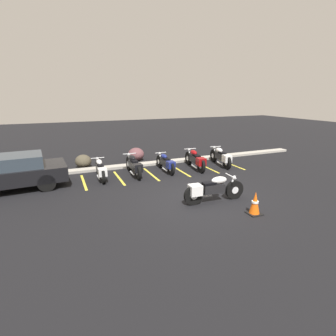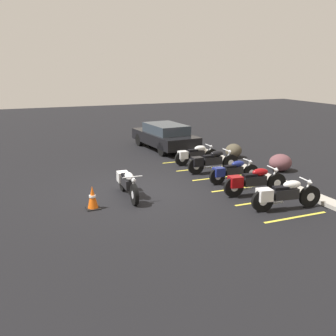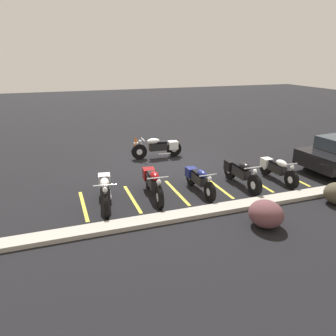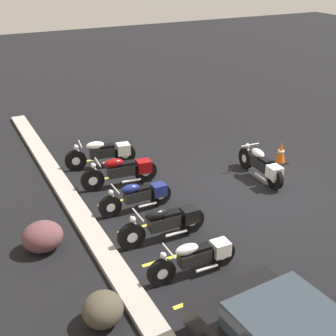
{
  "view_description": "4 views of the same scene",
  "coord_description": "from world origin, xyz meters",
  "px_view_note": "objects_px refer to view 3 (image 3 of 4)",
  "views": [
    {
      "loc": [
        -4.13,
        -7.32,
        3.41
      ],
      "look_at": [
        -0.7,
        0.85,
        0.95
      ],
      "focal_mm": 28.0,
      "sensor_mm": 36.0,
      "label": 1
    },
    {
      "loc": [
        11.88,
        -3.89,
        4.05
      ],
      "look_at": [
        1.0,
        0.67,
        0.99
      ],
      "focal_mm": 42.0,
      "sensor_mm": 36.0,
      "label": 2
    },
    {
      "loc": [
        4.45,
        12.25,
        4.12
      ],
      "look_at": [
        0.85,
        2.18,
        0.44
      ],
      "focal_mm": 35.0,
      "sensor_mm": 36.0,
      "label": 3
    },
    {
      "loc": [
        -9.47,
        7.54,
        6.18
      ],
      "look_at": [
        1.04,
        2.25,
        0.62
      ],
      "focal_mm": 50.0,
      "sensor_mm": 36.0,
      "label": 4
    }
  ],
  "objects_px": {
    "motorcycle_white_featured": "(159,147)",
    "parked_bike_1": "(240,172)",
    "parked_bike_4": "(105,189)",
    "parked_bike_2": "(198,179)",
    "parked_bike_3": "(153,182)",
    "traffic_cone": "(136,144)",
    "parked_bike_0": "(276,168)",
    "landscape_rock_0": "(266,214)"
  },
  "relations": [
    {
      "from": "parked_bike_1",
      "to": "traffic_cone",
      "type": "relative_size",
      "value": 3.13
    },
    {
      "from": "motorcycle_white_featured",
      "to": "landscape_rock_0",
      "type": "bearing_deg",
      "value": 98.94
    },
    {
      "from": "parked_bike_1",
      "to": "parked_bike_4",
      "type": "distance_m",
      "value": 4.46
    },
    {
      "from": "parked_bike_3",
      "to": "landscape_rock_0",
      "type": "relative_size",
      "value": 2.4
    },
    {
      "from": "parked_bike_0",
      "to": "parked_bike_4",
      "type": "relative_size",
      "value": 0.93
    },
    {
      "from": "parked_bike_3",
      "to": "motorcycle_white_featured",
      "type": "bearing_deg",
      "value": 164.08
    },
    {
      "from": "parked_bike_2",
      "to": "landscape_rock_0",
      "type": "xyz_separation_m",
      "value": [
        -0.65,
        2.64,
        -0.07
      ]
    },
    {
      "from": "parked_bike_2",
      "to": "parked_bike_4",
      "type": "height_order",
      "value": "parked_bike_4"
    },
    {
      "from": "motorcycle_white_featured",
      "to": "parked_bike_1",
      "type": "height_order",
      "value": "parked_bike_1"
    },
    {
      "from": "parked_bike_1",
      "to": "traffic_cone",
      "type": "distance_m",
      "value": 5.62
    },
    {
      "from": "parked_bike_4",
      "to": "parked_bike_1",
      "type": "bearing_deg",
      "value": 96.84
    },
    {
      "from": "parked_bike_2",
      "to": "parked_bike_4",
      "type": "bearing_deg",
      "value": -92.33
    },
    {
      "from": "parked_bike_0",
      "to": "landscape_rock_0",
      "type": "distance_m",
      "value": 3.51
    },
    {
      "from": "parked_bike_0",
      "to": "motorcycle_white_featured",
      "type": "bearing_deg",
      "value": -142.23
    },
    {
      "from": "parked_bike_1",
      "to": "traffic_cone",
      "type": "height_order",
      "value": "parked_bike_1"
    },
    {
      "from": "motorcycle_white_featured",
      "to": "parked_bike_3",
      "type": "bearing_deg",
      "value": 71.99
    },
    {
      "from": "parked_bike_3",
      "to": "landscape_rock_0",
      "type": "xyz_separation_m",
      "value": [
        -2.12,
        2.79,
        -0.12
      ]
    },
    {
      "from": "parked_bike_1",
      "to": "landscape_rock_0",
      "type": "distance_m",
      "value": 2.8
    },
    {
      "from": "parked_bike_0",
      "to": "traffic_cone",
      "type": "relative_size",
      "value": 2.91
    },
    {
      "from": "motorcycle_white_featured",
      "to": "parked_bike_1",
      "type": "relative_size",
      "value": 0.99
    },
    {
      "from": "parked_bike_2",
      "to": "parked_bike_3",
      "type": "xyz_separation_m",
      "value": [
        1.47,
        -0.15,
        0.05
      ]
    },
    {
      "from": "parked_bike_3",
      "to": "parked_bike_4",
      "type": "xyz_separation_m",
      "value": [
        1.47,
        0.05,
        -0.0
      ]
    },
    {
      "from": "parked_bike_0",
      "to": "parked_bike_4",
      "type": "distance_m",
      "value": 5.89
    },
    {
      "from": "parked_bike_4",
      "to": "traffic_cone",
      "type": "height_order",
      "value": "parked_bike_4"
    },
    {
      "from": "landscape_rock_0",
      "to": "parked_bike_2",
      "type": "bearing_deg",
      "value": -76.1
    },
    {
      "from": "parked_bike_2",
      "to": "landscape_rock_0",
      "type": "height_order",
      "value": "parked_bike_2"
    },
    {
      "from": "landscape_rock_0",
      "to": "motorcycle_white_featured",
      "type": "bearing_deg",
      "value": -84.11
    },
    {
      "from": "motorcycle_white_featured",
      "to": "traffic_cone",
      "type": "bearing_deg",
      "value": -58.22
    },
    {
      "from": "parked_bike_0",
      "to": "landscape_rock_0",
      "type": "bearing_deg",
      "value": -40.61
    },
    {
      "from": "motorcycle_white_featured",
      "to": "parked_bike_4",
      "type": "bearing_deg",
      "value": 55.59
    },
    {
      "from": "parked_bike_2",
      "to": "landscape_rock_0",
      "type": "bearing_deg",
      "value": 13.47
    },
    {
      "from": "traffic_cone",
      "to": "landscape_rock_0",
      "type": "bearing_deg",
      "value": 99.96
    },
    {
      "from": "parked_bike_3",
      "to": "traffic_cone",
      "type": "height_order",
      "value": "parked_bike_3"
    },
    {
      "from": "landscape_rock_0",
      "to": "parked_bike_4",
      "type": "bearing_deg",
      "value": -37.33
    },
    {
      "from": "parked_bike_4",
      "to": "traffic_cone",
      "type": "distance_m",
      "value": 5.54
    },
    {
      "from": "parked_bike_1",
      "to": "parked_bike_2",
      "type": "xyz_separation_m",
      "value": [
        1.52,
        0.02,
        -0.04
      ]
    },
    {
      "from": "parked_bike_3",
      "to": "landscape_rock_0",
      "type": "distance_m",
      "value": 3.51
    },
    {
      "from": "parked_bike_3",
      "to": "parked_bike_0",
      "type": "bearing_deg",
      "value": 93.35
    },
    {
      "from": "traffic_cone",
      "to": "parked_bike_3",
      "type": "bearing_deg",
      "value": 81.53
    },
    {
      "from": "parked_bike_1",
      "to": "parked_bike_3",
      "type": "distance_m",
      "value": 2.99
    },
    {
      "from": "parked_bike_2",
      "to": "parked_bike_1",
      "type": "bearing_deg",
      "value": 90.41
    },
    {
      "from": "parked_bike_2",
      "to": "parked_bike_4",
      "type": "distance_m",
      "value": 2.94
    }
  ]
}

